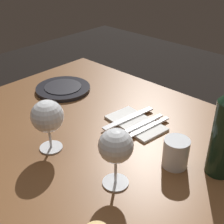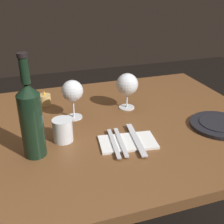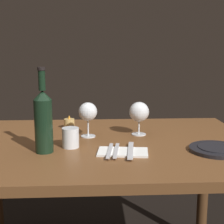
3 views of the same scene
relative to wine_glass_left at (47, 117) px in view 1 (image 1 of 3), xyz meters
The scene contains 9 objects.
dining_table 0.28m from the wine_glass_left, 146.78° to the right, with size 1.30×0.90×0.74m.
wine_glass_left is the anchor object (origin of this frame).
wine_glass_right 0.23m from the wine_glass_left, behind, with size 0.08×0.08×0.16m.
water_tumbler 0.36m from the wine_glass_left, 149.08° to the right, with size 0.07×0.07×0.08m.
dinner_plate 0.39m from the wine_glass_left, 44.27° to the right, with size 0.21×0.21×0.02m.
folded_napkin 0.30m from the wine_glass_left, 110.04° to the right, with size 0.20×0.13×0.01m.
fork_inner 0.31m from the wine_glass_left, 114.65° to the right, with size 0.04×0.18×0.00m.
fork_outer 0.32m from the wine_glass_left, 118.94° to the right, with size 0.04×0.18×0.00m.
table_knife 0.29m from the wine_glass_left, 104.13° to the right, with size 0.05×0.21×0.00m.
Camera 1 is at (-0.45, 0.51, 1.28)m, focal length 49.20 mm.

